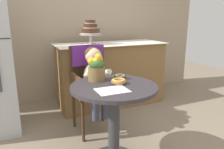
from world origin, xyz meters
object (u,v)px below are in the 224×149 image
Objects in this scene: cafe_table at (114,109)px; tiered_cake_stand at (90,30)px; donut_front at (119,81)px; donut_mid at (120,77)px; wicker_chair at (90,74)px; flower_vase at (96,68)px; seated_child at (95,74)px.

cafe_table is 2.22× the size of tiered_cake_stand.
donut_front reaches higher than cafe_table.
donut_mid is at bearing -96.09° from tiered_cake_stand.
donut_mid is 1.21m from tiered_cake_stand.
wicker_chair is 0.57m from flower_vase.
donut_front is 1.34m from tiered_cake_stand.
cafe_table is 6.69× the size of donut_mid.
tiered_cake_stand is at bearing 81.17° from donut_front.
donut_front is at bearing -119.99° from donut_mid.
seated_child is at bearing -106.45° from tiered_cake_stand.
wicker_chair is at bearing -110.47° from tiered_cake_stand.
donut_front is (0.02, -0.54, 0.07)m from seated_child.
cafe_table is 0.58m from seated_child.
donut_front is 1.22× the size of donut_mid.
tiered_cake_stand is at bearing 73.34° from flower_vase.
donut_front is 0.24m from flower_vase.
tiered_cake_stand is (0.25, 1.30, 0.59)m from cafe_table.
wicker_chair is 1.31× the size of seated_child.
flower_vase reaches higher than wicker_chair.
flower_vase is at bearing 168.97° from donut_mid.
seated_child is 3.00× the size of flower_vase.
cafe_table is at bearing -159.35° from donut_front.
wicker_chair is 8.86× the size of donut_mid.
cafe_table is 0.39m from flower_vase.
cafe_table is 0.75× the size of wicker_chair.
donut_front is 0.41× the size of tiered_cake_stand.
wicker_chair is (0.03, 0.71, 0.13)m from cafe_table.
cafe_table is 1.45m from tiered_cake_stand.
cafe_table is at bearing -67.73° from flower_vase.
cafe_table is 0.24m from donut_front.
wicker_chair reaches higher than cafe_table.
flower_vase is at bearing -106.66° from tiered_cake_stand.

